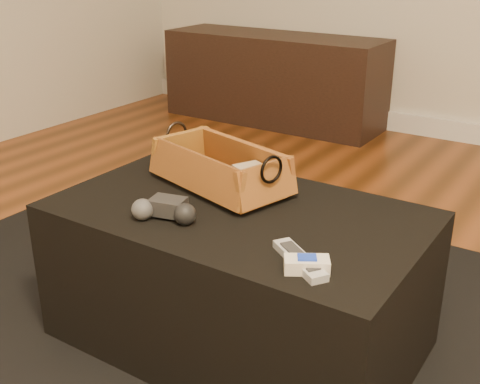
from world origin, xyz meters
The scene contains 9 objects.
media_cabinet centered at (-1.37, 2.51, 0.28)m, with size 1.44×0.45×0.57m, color black.
area_rug centered at (-0.23, 0.31, 0.01)m, with size 2.60×2.00×0.01m, color black.
ottoman centered at (-0.23, 0.36, 0.22)m, with size 1.00×0.60×0.42m, color black.
tv_remote centered at (-0.39, 0.46, 0.46)m, with size 0.23×0.05×0.02m, color black.
cloth_bundle centered at (-0.25, 0.47, 0.48)m, with size 0.12×0.08×0.07m, color tan.
wicker_basket centered at (-0.36, 0.47, 0.48)m, with size 0.47×0.33×0.15m.
game_controller centered at (-0.35, 0.20, 0.46)m, with size 0.18×0.13×0.06m.
silver_remote centered at (0.05, 0.18, 0.44)m, with size 0.18×0.14×0.02m.
cream_gadget centered at (0.08, 0.16, 0.45)m, with size 0.11×0.09×0.04m.
Camera 1 is at (0.59, -0.88, 1.09)m, focal length 45.00 mm.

